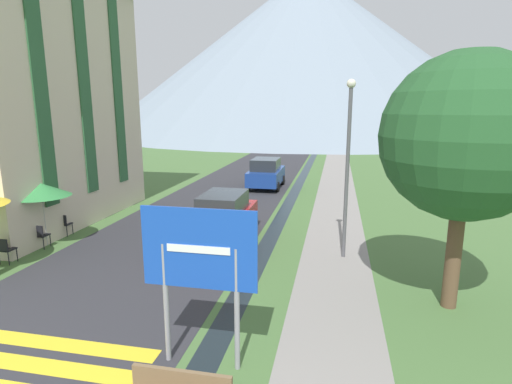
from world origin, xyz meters
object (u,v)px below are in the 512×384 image
hotel_building (20,81)px  parked_car_far (266,173)px  road_sign (199,262)px  person_standing_terrace (16,226)px  cafe_umbrella_middle_green (41,190)px  cafe_chair_far_right (64,223)px  streetlamp (348,156)px  cafe_chair_middle (40,234)px  parked_car_near (224,217)px  cafe_chair_near_left (5,248)px  tree_by_path (466,137)px

hotel_building → parked_car_far: (8.72, 9.04, -5.00)m
road_sign → person_standing_terrace: road_sign is taller
road_sign → parked_car_far: bearing=96.0°
hotel_building → cafe_umbrella_middle_green: hotel_building is taller
cafe_chair_far_right → person_standing_terrace: 2.12m
hotel_building → streetlamp: bearing=-8.5°
hotel_building → person_standing_terrace: 6.81m
cafe_chair_middle → person_standing_terrace: bearing=-116.3°
cafe_umbrella_middle_green → cafe_chair_far_right: bearing=94.2°
person_standing_terrace → hotel_building: bearing=123.7°
parked_car_far → person_standing_terrace: parked_car_far is taller
cafe_chair_middle → streetlamp: size_ratio=0.15×
parked_car_near → cafe_chair_far_right: 6.23m
cafe_chair_near_left → person_standing_terrace: 0.98m
parked_car_far → cafe_chair_near_left: bearing=-113.0°
person_standing_terrace → tree_by_path: 13.56m
streetlamp → tree_by_path: 3.95m
hotel_building → parked_car_far: size_ratio=2.86×
cafe_chair_middle → person_standing_terrace: (-0.31, -0.66, 0.49)m
cafe_chair_middle → person_standing_terrace: size_ratio=0.49×
road_sign → cafe_chair_near_left: size_ratio=3.62×
parked_car_far → cafe_chair_middle: parked_car_far is taller
road_sign → person_standing_terrace: 9.13m
cafe_chair_middle → tree_by_path: (12.84, -1.64, 3.64)m
road_sign → person_standing_terrace: size_ratio=1.79×
cafe_chair_near_left → streetlamp: streetlamp is taller
parked_car_far → parked_car_near: bearing=-88.5°
parked_car_near → cafe_umbrella_middle_green: (-6.11, -1.72, 1.11)m
streetlamp → tree_by_path: (2.51, -2.93, 0.83)m
cafe_chair_near_left → cafe_umbrella_middle_green: cafe_umbrella_middle_green is taller
parked_car_near → cafe_umbrella_middle_green: bearing=-164.3°
hotel_building → tree_by_path: 16.61m
cafe_chair_far_right → cafe_umbrella_middle_green: (0.08, -1.07, 1.51)m
cafe_chair_far_right → tree_by_path: 13.80m
road_sign → parked_car_near: bearing=102.4°
cafe_chair_far_right → person_standing_terrace: (-0.19, -2.06, 0.49)m
cafe_umbrella_middle_green → person_standing_terrace: bearing=-105.4°
hotel_building → tree_by_path: size_ratio=1.80×
person_standing_terrace → cafe_chair_far_right: bearing=84.7°
road_sign → person_standing_terrace: (-7.94, 4.38, -1.07)m
cafe_chair_far_right → streetlamp: 10.83m
parked_car_far → cafe_umbrella_middle_green: size_ratio=1.70×
cafe_chair_far_right → streetlamp: streetlamp is taller
hotel_building → road_sign: size_ratio=3.56×
tree_by_path → cafe_umbrella_middle_green: bearing=171.3°
streetlamp → cafe_chair_middle: bearing=-172.9°
road_sign → cafe_chair_far_right: road_sign is taller
cafe_chair_far_right → tree_by_path: (12.96, -3.04, 3.64)m
streetlamp → parked_car_far: bearing=112.4°
hotel_building → parked_car_near: hotel_building is taller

